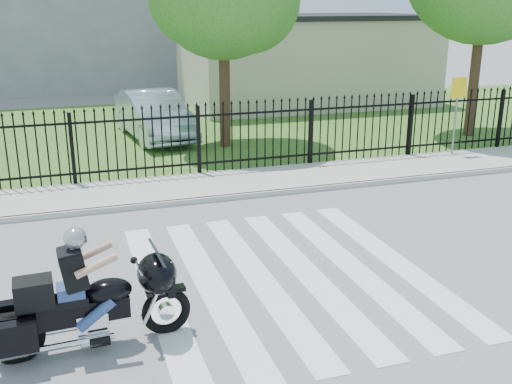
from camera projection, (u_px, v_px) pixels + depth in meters
name	position (u px, v px, depth m)	size (l,w,h in m)	color
ground	(284.00, 276.00, 9.63)	(120.00, 120.00, 0.00)	slate
crosswalk	(284.00, 276.00, 9.63)	(5.00, 5.50, 0.01)	silver
sidewalk	(209.00, 186.00, 14.14)	(40.00, 2.00, 0.12)	#ADAAA3
curb	(220.00, 198.00, 13.24)	(40.00, 0.12, 0.12)	#ADAAA3
grass_strip	(160.00, 130.00, 20.50)	(40.00, 12.00, 0.02)	#316221
iron_fence	(199.00, 142.00, 14.79)	(26.00, 0.04, 1.80)	black
building_low	(305.00, 62.00, 25.66)	(10.00, 6.00, 3.50)	#C1B3A1
building_low_roof	(306.00, 17.00, 25.10)	(10.20, 6.20, 0.20)	black
motorcycle_rider	(85.00, 299.00, 7.44)	(2.54, 0.84, 1.68)	black
parked_car	(154.00, 115.00, 19.02)	(1.59, 4.55, 1.50)	#A0B3C9
traffic_sign	(457.00, 100.00, 16.42)	(0.46, 0.07, 2.14)	slate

